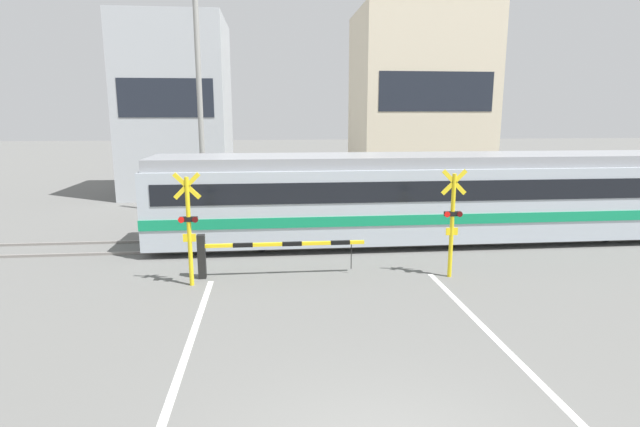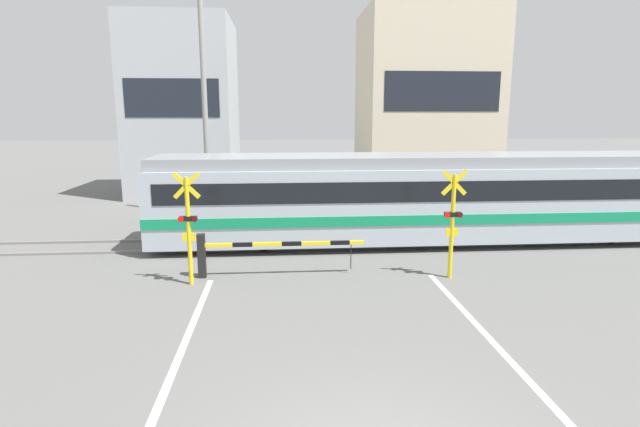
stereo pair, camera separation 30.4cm
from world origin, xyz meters
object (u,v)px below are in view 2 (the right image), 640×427
crossing_barrier_near (246,250)px  crossing_barrier_far (361,207)px  crossing_signal_left (188,224)px  crossing_signal_right (452,219)px  commuter_train (437,195)px

crossing_barrier_near → crossing_barrier_far: size_ratio=1.00×
crossing_signal_left → crossing_signal_right: bearing=0.0°
crossing_barrier_near → crossing_signal_right: crossing_signal_right is taller
crossing_signal_left → crossing_barrier_near: bearing=21.3°
crossing_barrier_far → crossing_barrier_near: bearing=-124.7°
commuter_train → crossing_signal_left: 8.51m
crossing_barrier_near → crossing_signal_left: 1.72m
commuter_train → crossing_signal_right: bearing=-101.6°
crossing_barrier_near → crossing_signal_right: 5.51m
crossing_barrier_near → crossing_signal_left: crossing_signal_left is taller
crossing_signal_left → crossing_signal_right: same height
crossing_barrier_near → crossing_signal_left: bearing=-158.7°
crossing_signal_left → crossing_signal_right: (6.81, 0.00, 0.00)m
crossing_barrier_far → crossing_signal_left: 8.40m
commuter_train → crossing_barrier_far: commuter_train is taller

